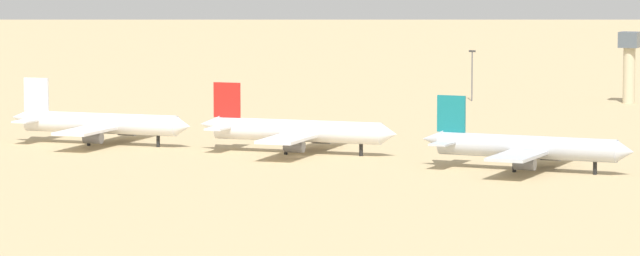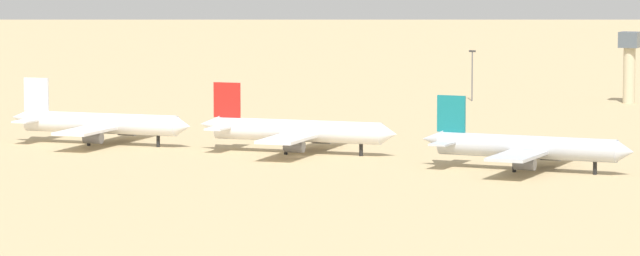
# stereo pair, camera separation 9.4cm
# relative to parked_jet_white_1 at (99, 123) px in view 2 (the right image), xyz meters

# --- Properties ---
(ground) EXTENTS (4000.00, 4000.00, 0.00)m
(ground) POSITION_rel_parked_jet_white_1_xyz_m (48.18, -3.41, -4.57)
(ground) COLOR tan
(parked_jet_white_1) EXTENTS (42.21, 35.54, 13.94)m
(parked_jet_white_1) POSITION_rel_parked_jet_white_1_xyz_m (0.00, 0.00, 0.00)
(parked_jet_white_1) COLOR white
(parked_jet_white_1) RESTS_ON ground
(parked_jet_red_2) EXTENTS (42.94, 36.17, 14.18)m
(parked_jet_red_2) POSITION_rel_parked_jet_white_1_xyz_m (45.14, 1.95, 0.08)
(parked_jet_red_2) COLOR white
(parked_jet_red_2) RESTS_ON ground
(parked_jet_teal_3) EXTENTS (41.78, 34.96, 13.84)m
(parked_jet_teal_3) POSITION_rel_parked_jet_white_1_xyz_m (96.53, -6.97, -0.03)
(parked_jet_teal_3) COLOR silver
(parked_jet_teal_3) RESTS_ON ground
(control_tower) EXTENTS (5.20, 5.20, 19.14)m
(control_tower) POSITION_rel_parked_jet_white_1_xyz_m (80.15, 142.37, 6.98)
(control_tower) COLOR #C6B793
(control_tower) RESTS_ON ground
(light_pole_mid) EXTENTS (1.80, 0.50, 13.82)m
(light_pole_mid) POSITION_rel_parked_jet_white_1_xyz_m (39.45, 132.18, 3.52)
(light_pole_mid) COLOR #59595E
(light_pole_mid) RESTS_ON ground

